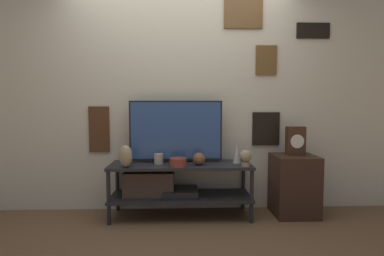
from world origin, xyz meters
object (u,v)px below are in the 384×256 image
(candle_jar, at_px, (159,159))
(vase_slim_bronze, at_px, (237,154))
(vase_urn_stoneware, at_px, (126,156))
(vase_round_glass, at_px, (199,159))
(television, at_px, (176,131))
(mantel_clock, at_px, (295,141))
(vase_wide_bowl, at_px, (178,162))
(decorative_bust, at_px, (246,157))

(candle_jar, bearing_deg, vase_slim_bronze, 1.28)
(vase_urn_stoneware, bearing_deg, vase_round_glass, 6.52)
(television, xyz_separation_m, mantel_clock, (1.30, -0.06, -0.11))
(vase_slim_bronze, height_order, vase_wide_bowl, vase_slim_bronze)
(television, bearing_deg, decorative_bust, -21.08)
(candle_jar, xyz_separation_m, decorative_bust, (0.89, -0.17, 0.04))
(candle_jar, relative_size, decorative_bust, 0.64)
(decorative_bust, bearing_deg, vase_wide_bowl, 178.74)
(vase_slim_bronze, relative_size, candle_jar, 1.87)
(vase_wide_bowl, relative_size, candle_jar, 1.57)
(television, relative_size, vase_wide_bowl, 5.83)
(mantel_clock, bearing_deg, vase_slim_bronze, -177.44)
(vase_urn_stoneware, distance_m, decorative_bust, 1.21)
(vase_slim_bronze, distance_m, mantel_clock, 0.66)
(television, distance_m, vase_slim_bronze, 0.70)
(vase_urn_stoneware, relative_size, vase_wide_bowl, 1.30)
(vase_urn_stoneware, distance_m, mantel_clock, 1.81)
(television, distance_m, mantel_clock, 1.31)
(vase_wide_bowl, bearing_deg, vase_slim_bronze, 15.27)
(vase_slim_bronze, xyz_separation_m, vase_urn_stoneware, (-1.15, -0.18, 0.01))
(vase_slim_bronze, height_order, decorative_bust, vase_slim_bronze)
(decorative_bust, height_order, mantel_clock, mantel_clock)
(decorative_bust, bearing_deg, candle_jar, 169.33)
(vase_urn_stoneware, distance_m, candle_jar, 0.36)
(vase_urn_stoneware, relative_size, vase_round_glass, 1.73)
(television, bearing_deg, vase_slim_bronze, -7.57)
(vase_slim_bronze, relative_size, mantel_clock, 0.66)
(candle_jar, height_order, decorative_bust, decorative_bust)
(vase_slim_bronze, distance_m, vase_round_glass, 0.42)
(vase_round_glass, xyz_separation_m, candle_jar, (-0.43, 0.07, -0.01))
(decorative_bust, bearing_deg, vase_slim_bronze, 106.63)
(television, height_order, candle_jar, television)
(vase_urn_stoneware, relative_size, decorative_bust, 1.31)
(vase_slim_bronze, bearing_deg, candle_jar, -178.72)
(vase_urn_stoneware, xyz_separation_m, candle_jar, (0.32, 0.16, -0.06))
(mantel_clock, bearing_deg, candle_jar, -178.16)
(television, xyz_separation_m, vase_slim_bronze, (0.65, -0.09, -0.24))
(vase_round_glass, distance_m, mantel_clock, 1.08)
(vase_wide_bowl, distance_m, mantel_clock, 1.30)
(television, height_order, mantel_clock, television)
(candle_jar, bearing_deg, television, 30.13)
(vase_round_glass, bearing_deg, vase_urn_stoneware, -173.48)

